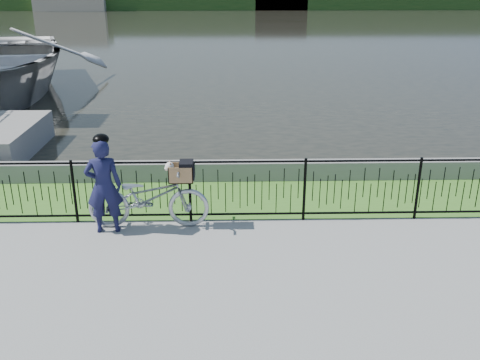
{
  "coord_description": "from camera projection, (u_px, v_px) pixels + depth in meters",
  "views": [
    {
      "loc": [
        -0.34,
        -7.0,
        4.12
      ],
      "look_at": [
        -0.14,
        1.0,
        1.0
      ],
      "focal_mm": 40.0,
      "sensor_mm": 36.0,
      "label": 1
    }
  ],
  "objects": [
    {
      "name": "ground",
      "position": [
        251.0,
        266.0,
        8.03
      ],
      "size": [
        120.0,
        120.0,
        0.0
      ],
      "primitive_type": "plane",
      "color": "gray",
      "rests_on": "ground"
    },
    {
      "name": "grass_strip",
      "position": [
        245.0,
        198.0,
        10.45
      ],
      "size": [
        60.0,
        2.0,
        0.01
      ],
      "primitive_type": "cube",
      "color": "#3F7424",
      "rests_on": "ground"
    },
    {
      "name": "cyclist",
      "position": [
        104.0,
        185.0,
        8.82
      ],
      "size": [
        0.64,
        0.47,
        1.71
      ],
      "color": "#141537",
      "rests_on": "ground"
    },
    {
      "name": "fence",
      "position": [
        247.0,
        190.0,
        9.31
      ],
      "size": [
        14.0,
        0.06,
        1.15
      ],
      "primitive_type": null,
      "color": "black",
      "rests_on": "ground"
    },
    {
      "name": "water",
      "position": [
        231.0,
        33.0,
        38.76
      ],
      "size": [
        120.0,
        120.0,
        0.0
      ],
      "primitive_type": "plane",
      "color": "black",
      "rests_on": "ground"
    },
    {
      "name": "quay_wall",
      "position": [
        244.0,
        171.0,
        11.31
      ],
      "size": [
        60.0,
        0.3,
        0.4
      ],
      "primitive_type": "cube",
      "color": "slate",
      "rests_on": "ground"
    },
    {
      "name": "bicycle_rig",
      "position": [
        149.0,
        197.0,
        9.09
      ],
      "size": [
        2.06,
        0.72,
        1.2
      ],
      "color": "#A5AAB1",
      "rests_on": "ground"
    }
  ]
}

